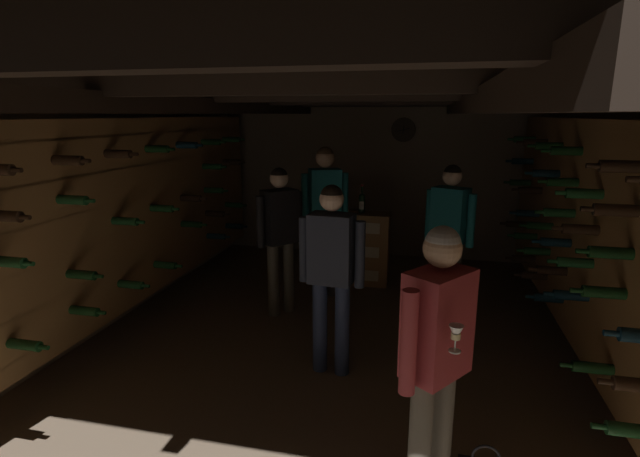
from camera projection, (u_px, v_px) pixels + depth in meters
name	position (u px, v px, depth m)	size (l,w,h in m)	color
ground_plane	(331.00, 352.00, 4.28)	(8.40, 8.40, 0.00)	#7A6651
room_shell	(338.00, 192.00, 4.21)	(4.72, 6.52, 2.41)	gray
wine_crate_stack	(368.00, 248.00, 5.97)	(0.52, 0.35, 0.90)	olive
display_bottle	(362.00, 202.00, 5.85)	(0.08, 0.08, 0.35)	#143819
person_host_center	(331.00, 264.00, 3.76)	(0.54, 0.25, 1.57)	#232D4C
person_guest_far_right	(449.00, 227.00, 4.89)	(0.49, 0.35, 1.60)	#4C473D
person_guest_rear_center	(325.00, 207.00, 5.40)	(0.50, 0.34, 1.74)	#2D2D33
person_guest_far_left	(280.00, 228.00, 4.93)	(0.39, 0.46, 1.56)	#4C473D
person_guest_near_right	(436.00, 346.00, 2.42)	(0.38, 0.46, 1.57)	#4C473D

